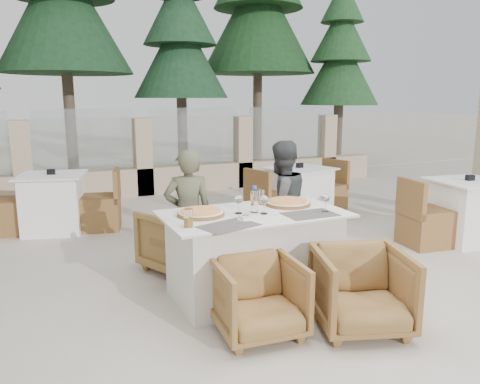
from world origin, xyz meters
name	(u,v)px	position (x,y,z in m)	size (l,w,h in m)	color
ground	(261,290)	(0.00, 0.00, 0.00)	(80.00, 80.00, 0.00)	beige
sand_patch	(87,147)	(0.00, 14.00, 0.01)	(30.00, 16.00, 0.01)	beige
perimeter_wall_far	(143,151)	(0.00, 4.80, 0.80)	(10.00, 0.34, 1.60)	tan
pine_mid_left	(64,27)	(-1.00, 7.50, 3.25)	(2.86, 2.86, 6.50)	#1B4122
pine_centre	(181,65)	(1.50, 7.20, 2.50)	(2.20, 2.20, 5.00)	#1E4627
pine_mid_right	(258,33)	(3.80, 7.80, 3.40)	(2.99, 2.99, 6.80)	#1C431F
pine_far_right	(340,78)	(5.50, 6.50, 2.25)	(1.98, 1.98, 4.50)	#245128
dining_table	(254,254)	(-0.11, -0.07, 0.39)	(1.60, 0.90, 0.77)	silver
placemat_near_left	(229,226)	(-0.48, -0.38, 0.77)	(0.45, 0.30, 0.00)	#56504A
placemat_near_right	(310,214)	(0.30, -0.33, 0.77)	(0.45, 0.30, 0.00)	#514C46
pizza_left	(201,212)	(-0.57, 0.03, 0.80)	(0.41, 0.41, 0.05)	#E9591F
pizza_right	(288,202)	(0.31, 0.07, 0.80)	(0.43, 0.43, 0.06)	#D64C1D
water_bottle	(254,199)	(-0.10, -0.06, 0.89)	(0.07, 0.07, 0.24)	#C2DFFF
wine_glass_centre	(239,203)	(-0.25, -0.04, 0.86)	(0.08, 0.08, 0.18)	white
wine_glass_near	(264,204)	(-0.05, -0.15, 0.86)	(0.08, 0.08, 0.18)	white
wine_glass_corner	(325,202)	(0.47, -0.30, 0.86)	(0.08, 0.08, 0.18)	white
beer_glass_left	(188,218)	(-0.78, -0.28, 0.84)	(0.07, 0.07, 0.14)	orange
beer_glass_right	(261,197)	(0.09, 0.20, 0.84)	(0.07, 0.07, 0.14)	orange
olive_dish	(246,217)	(-0.27, -0.25, 0.79)	(0.11, 0.11, 0.04)	silver
armchair_far_left	(182,239)	(-0.51, 0.81, 0.33)	(0.70, 0.72, 0.65)	olive
armchair_far_right	(255,233)	(0.34, 0.82, 0.29)	(0.62, 0.64, 0.58)	olive
armchair_near_left	(258,298)	(-0.39, -0.72, 0.29)	(0.62, 0.64, 0.58)	olive
armchair_near_right	(361,290)	(0.37, -0.97, 0.32)	(0.67, 0.69, 0.63)	olive
diner_left	(188,215)	(-0.51, 0.58, 0.64)	(0.47, 0.31, 1.29)	#4F503A
diner_right	(281,204)	(0.48, 0.51, 0.67)	(0.65, 0.51, 1.33)	#3C3F41
bg_table_a	(54,203)	(-1.64, 2.89, 0.39)	(1.64, 0.82, 0.77)	white
bg_table_b	(299,194)	(1.66, 2.07, 0.39)	(1.64, 0.82, 0.77)	white
bg_table_c	(467,211)	(3.00, 0.31, 0.39)	(1.64, 0.82, 0.77)	white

